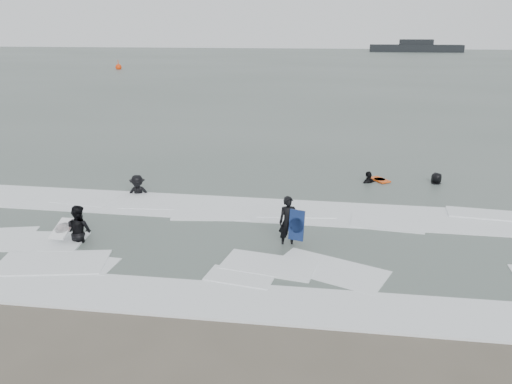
# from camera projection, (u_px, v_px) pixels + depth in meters

# --- Properties ---
(ground) EXTENTS (320.00, 320.00, 0.00)m
(ground) POSITION_uv_depth(u_px,v_px,m) (227.00, 290.00, 13.19)
(ground) COLOR brown
(ground) RESTS_ON ground
(sea) EXTENTS (320.00, 320.00, 0.00)m
(sea) POSITION_uv_depth(u_px,v_px,m) (322.00, 67.00, 88.22)
(sea) COLOR #47544C
(sea) RESTS_ON ground
(surfer_centre) EXTENTS (0.69, 0.54, 1.68)m
(surfer_centre) POSITION_uv_depth(u_px,v_px,m) (288.00, 246.00, 15.83)
(surfer_centre) COLOR black
(surfer_centre) RESTS_ON ground
(surfer_wading) EXTENTS (1.03, 0.90, 1.80)m
(surfer_wading) POSITION_uv_depth(u_px,v_px,m) (81.00, 242.00, 16.15)
(surfer_wading) COLOR black
(surfer_wading) RESTS_ON ground
(surfer_breaker) EXTENTS (1.22, 0.86, 1.72)m
(surfer_breaker) POSITION_uv_depth(u_px,v_px,m) (138.00, 195.00, 20.61)
(surfer_breaker) COLOR black
(surfer_breaker) RESTS_ON ground
(surfer_right_near) EXTENTS (1.04, 0.95, 1.71)m
(surfer_right_near) POSITION_uv_depth(u_px,v_px,m) (368.00, 183.00, 22.20)
(surfer_right_near) COLOR black
(surfer_right_near) RESTS_ON ground
(surfer_right_far) EXTENTS (0.99, 0.86, 1.70)m
(surfer_right_far) POSITION_uv_depth(u_px,v_px,m) (436.00, 185.00, 22.03)
(surfer_right_far) COLOR black
(surfer_right_far) RESTS_ON ground
(surf_foam) EXTENTS (30.03, 9.06, 0.09)m
(surf_foam) POSITION_uv_depth(u_px,v_px,m) (250.00, 234.00, 16.65)
(surf_foam) COLOR white
(surf_foam) RESTS_ON ground
(bodyboards) EXTENTS (11.22, 9.53, 1.25)m
(bodyboards) POSITION_uv_depth(u_px,v_px,m) (262.00, 207.00, 17.84)
(bodyboards) COLOR #101F4B
(bodyboards) RESTS_ON ground
(buoy) EXTENTS (1.00, 1.00, 1.65)m
(buoy) POSITION_uv_depth(u_px,v_px,m) (119.00, 67.00, 82.37)
(buoy) COLOR red
(buoy) RESTS_ON ground
(vessel_horizon) EXTENTS (25.30, 4.52, 3.43)m
(vessel_horizon) POSITION_uv_depth(u_px,v_px,m) (416.00, 48.00, 140.73)
(vessel_horizon) COLOR black
(vessel_horizon) RESTS_ON ground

